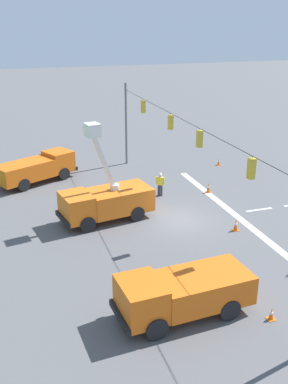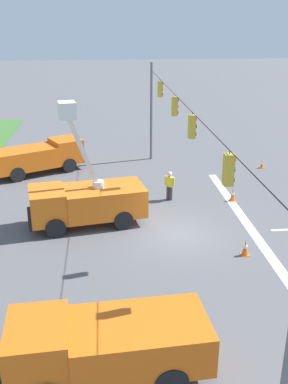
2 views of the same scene
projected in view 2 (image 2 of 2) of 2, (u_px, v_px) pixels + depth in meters
name	position (u px, v px, depth m)	size (l,w,h in m)	color
ground_plane	(179.00, 234.00, 22.57)	(200.00, 200.00, 0.00)	#565659
lane_markings	(280.00, 230.00, 23.02)	(17.60, 15.25, 0.01)	silver
signal_gantry	(182.00, 146.00, 20.93)	(26.20, 0.33, 7.20)	slate
utility_truck_bucket_lift	(86.00, 200.00, 23.23)	(3.50, 6.36, 6.45)	orange
utility_truck_support_near	(38.00, 156.00, 31.09)	(4.92, 6.78, 2.15)	orange
utility_truck_support_far	(106.00, 344.00, 13.30)	(2.81, 6.23, 2.06)	orange
road_worker	(170.00, 184.00, 26.48)	(0.43, 0.55, 1.77)	#383842
traffic_cone_mid_right	(245.00, 248.00, 20.45)	(0.36, 0.36, 0.77)	orange
traffic_cone_near_bucket	(233.00, 195.00, 26.57)	(0.36, 0.36, 0.78)	orange
traffic_cone_lane_edge_a	(262.00, 164.00, 32.39)	(0.36, 0.36, 0.59)	orange
traffic_cone_lane_edge_b	(140.00, 184.00, 28.43)	(0.36, 0.36, 0.71)	orange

